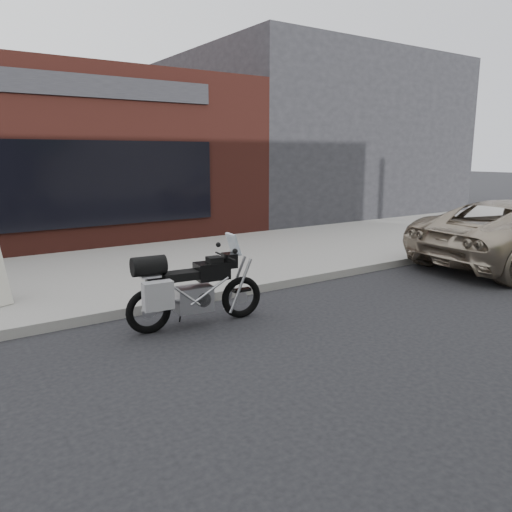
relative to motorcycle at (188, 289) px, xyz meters
The scene contains 4 objects.
ground 3.24m from the motorcycle, 79.40° to the right, with size 120.00×120.00×0.00m, color black.
near_sidewalk 3.94m from the motorcycle, 81.36° to the left, with size 44.00×6.00×0.15m, color gray.
neighbour_building 15.36m from the motorcycle, 45.74° to the left, with size 10.00×10.00×6.00m, color #242429.
motorcycle is the anchor object (origin of this frame).
Camera 1 is at (-3.57, -2.93, 2.40)m, focal length 35.00 mm.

